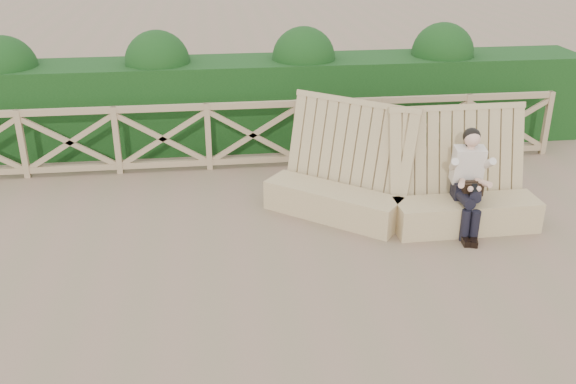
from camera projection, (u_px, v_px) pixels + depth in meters
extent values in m
plane|color=brown|center=(276.00, 278.00, 7.37)|extent=(60.00, 60.00, 0.00)
cube|color=#9C8459|center=(332.00, 203.00, 8.76)|extent=(1.78, 1.58, 0.41)
cube|color=#9C8459|center=(343.00, 158.00, 8.74)|extent=(1.74, 1.53, 1.53)
cube|color=#9C8459|center=(466.00, 215.00, 8.43)|extent=(1.89, 0.53, 0.41)
cube|color=#9C8459|center=(463.00, 166.00, 8.44)|extent=(1.89, 0.46, 1.53)
cube|color=black|center=(466.00, 190.00, 8.39)|extent=(0.37, 0.29, 0.22)
cube|color=beige|center=(468.00, 165.00, 8.30)|extent=(0.42, 0.32, 0.51)
sphere|color=tan|center=(472.00, 139.00, 8.10)|extent=(0.22, 0.22, 0.21)
sphere|color=black|center=(472.00, 136.00, 8.13)|extent=(0.25, 0.25, 0.22)
cylinder|color=black|center=(464.00, 198.00, 8.21)|extent=(0.19, 0.46, 0.15)
cylinder|color=black|center=(476.00, 192.00, 8.20)|extent=(0.19, 0.47, 0.16)
cylinder|color=black|center=(465.00, 226.00, 8.13)|extent=(0.13, 0.13, 0.41)
cylinder|color=black|center=(475.00, 226.00, 8.11)|extent=(0.13, 0.13, 0.41)
cube|color=black|center=(465.00, 241.00, 8.12)|extent=(0.11, 0.24, 0.08)
cube|color=black|center=(474.00, 241.00, 8.10)|extent=(0.11, 0.24, 0.08)
cube|color=black|center=(472.00, 188.00, 8.19)|extent=(0.26, 0.17, 0.17)
cube|color=black|center=(475.00, 189.00, 8.02)|extent=(0.08, 0.09, 0.12)
cube|color=olive|center=(252.00, 105.00, 10.11)|extent=(10.10, 0.07, 0.10)
cube|color=olive|center=(253.00, 160.00, 10.49)|extent=(10.10, 0.07, 0.10)
cube|color=black|center=(247.00, 103.00, 11.32)|extent=(12.00, 1.20, 1.50)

